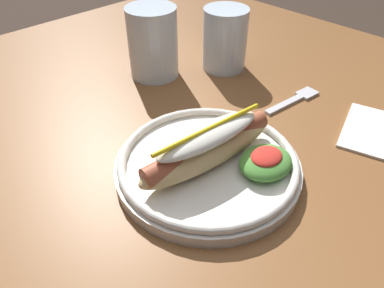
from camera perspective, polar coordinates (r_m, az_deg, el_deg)
The scene contains 5 objects.
dining_table at distance 0.69m, azimuth -5.15°, elevation -0.78°, with size 1.12×0.97×0.74m.
hot_dog_plate at distance 0.48m, azimuth 2.98°, elevation -2.41°, with size 0.25×0.25×0.08m.
fork at distance 0.66m, azimuth 15.95°, elevation 6.79°, with size 0.12×0.03×0.00m.
water_cup at distance 0.70m, azimuth -6.17°, elevation 15.58°, with size 0.09×0.09×0.13m, color silver.
extra_cup at distance 0.72m, azimuth 5.18°, elevation 16.10°, with size 0.08×0.08×0.12m, color silver.
Camera 1 is at (-0.32, -0.42, 1.08)m, focal length 33.90 mm.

